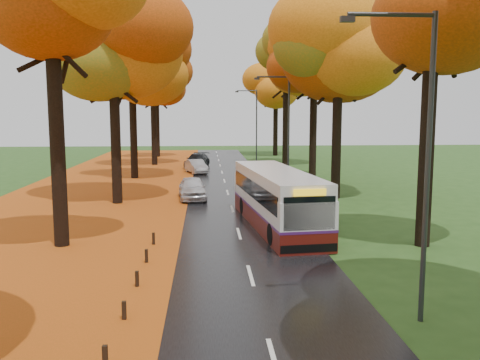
{
  "coord_description": "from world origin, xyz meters",
  "views": [
    {
      "loc": [
        -1.48,
        -4.57,
        5.52
      ],
      "look_at": [
        0.0,
        17.28,
        2.6
      ],
      "focal_mm": 38.0,
      "sensor_mm": 36.0,
      "label": 1
    }
  ],
  "objects": [
    {
      "name": "trees_right",
      "position": [
        7.19,
        26.91,
        9.69
      ],
      "size": [
        9.3,
        74.2,
        13.96
      ],
      "color": "black",
      "rests_on": "ground"
    },
    {
      "name": "car_silver",
      "position": [
        -2.35,
        41.4,
        0.66
      ],
      "size": [
        2.31,
        3.96,
        1.23
      ],
      "primitive_type": "imported",
      "rotation": [
        0.0,
        0.0,
        0.29
      ],
      "color": "#96999E",
      "rests_on": "road"
    },
    {
      "name": "leaf_verge",
      "position": [
        -9.0,
        25.0,
        0.01
      ],
      "size": [
        12.0,
        90.0,
        0.02
      ],
      "primitive_type": "cube",
      "color": "#91450D",
      "rests_on": "ground"
    },
    {
      "name": "trees_left",
      "position": [
        -7.18,
        27.06,
        9.53
      ],
      "size": [
        9.2,
        74.0,
        13.88
      ],
      "color": "black",
      "rests_on": "ground"
    },
    {
      "name": "centre_line",
      "position": [
        0.0,
        25.0,
        0.04
      ],
      "size": [
        0.12,
        90.0,
        0.01
      ],
      "primitive_type": "cube",
      "color": "silver",
      "rests_on": "road"
    },
    {
      "name": "bus",
      "position": [
        1.92,
        19.38,
        1.46
      ],
      "size": [
        3.47,
        10.53,
        2.72
      ],
      "rotation": [
        0.0,
        0.0,
        0.11
      ],
      "color": "#52110C",
      "rests_on": "road"
    },
    {
      "name": "leaf_drift",
      "position": [
        -3.05,
        25.0,
        0.04
      ],
      "size": [
        0.9,
        90.0,
        0.01
      ],
      "primitive_type": "cube",
      "color": "#C34C14",
      "rests_on": "road"
    },
    {
      "name": "streetlamp_mid",
      "position": [
        3.95,
        30.0,
        4.71
      ],
      "size": [
        2.45,
        0.18,
        8.0
      ],
      "color": "#333538",
      "rests_on": "ground"
    },
    {
      "name": "car_dark",
      "position": [
        -2.35,
        46.47,
        0.73
      ],
      "size": [
        2.83,
        5.01,
        1.37
      ],
      "primitive_type": "imported",
      "rotation": [
        0.0,
        0.0,
        -0.2
      ],
      "color": "black",
      "rests_on": "road"
    },
    {
      "name": "streetlamp_far",
      "position": [
        3.95,
        52.0,
        4.71
      ],
      "size": [
        2.45,
        0.18,
        8.0
      ],
      "color": "#333538",
      "rests_on": "ground"
    },
    {
      "name": "road",
      "position": [
        0.0,
        25.0,
        0.02
      ],
      "size": [
        6.5,
        90.0,
        0.04
      ],
      "primitive_type": "cube",
      "color": "black",
      "rests_on": "ground"
    },
    {
      "name": "streetlamp_near",
      "position": [
        3.95,
        8.0,
        4.71
      ],
      "size": [
        2.45,
        0.18,
        8.0
      ],
      "color": "#333538",
      "rests_on": "ground"
    },
    {
      "name": "car_white",
      "position": [
        -2.35,
        27.5,
        0.74
      ],
      "size": [
        2.01,
        4.24,
        1.4
      ],
      "primitive_type": "imported",
      "rotation": [
        0.0,
        0.0,
        0.09
      ],
      "color": "silver",
      "rests_on": "road"
    }
  ]
}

